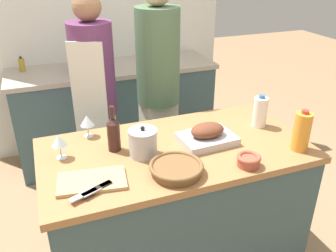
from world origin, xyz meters
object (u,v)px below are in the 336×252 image
object	(u,v)px
wine_bottle_green	(114,133)
milk_jug	(260,112)
wicker_basket	(176,168)
mixing_bowl	(249,160)
juice_jug	(302,131)
wine_glass_left	(87,121)
person_cook_aproned	(95,97)
condiment_bottle_tall	(22,65)
knife_chef	(93,190)
condiment_bottle_short	(151,53)
knife_paring	(98,188)
wine_glass_right	(59,141)
cutting_board	(92,181)
stand_mixer	(81,59)
person_cook_guest	(158,85)
roasting_pan	(207,135)
stock_pot	(143,143)

from	to	relation	value
wine_bottle_green	milk_jug	bearing A→B (deg)	-1.63
wicker_basket	wine_bottle_green	world-z (taller)	wine_bottle_green
mixing_bowl	juice_jug	distance (m)	0.37
wine_glass_left	person_cook_aproned	size ratio (longest dim) A/B	0.08
wine_bottle_green	condiment_bottle_tall	bearing A→B (deg)	105.95
knife_chef	person_cook_aproned	bearing A→B (deg)	78.99
wine_bottle_green	condiment_bottle_short	distance (m)	1.71
knife_paring	condiment_bottle_tall	xyz separation A→B (m)	(-0.30, 1.95, 0.07)
mixing_bowl	knife_chef	distance (m)	0.79
mixing_bowl	knife_chef	size ratio (longest dim) A/B	0.59
juice_jug	wine_glass_right	xyz separation A→B (m)	(-1.25, 0.37, -0.01)
knife_chef	person_cook_aproned	distance (m)	1.12
wine_bottle_green	knife_chef	xyz separation A→B (m)	(-0.18, -0.36, -0.08)
condiment_bottle_short	wine_glass_left	bearing A→B (deg)	-122.14
wine_glass_left	knife_chef	distance (m)	0.58
milk_jug	knife_paring	xyz separation A→B (m)	(-1.08, -0.33, -0.07)
wine_glass_right	condiment_bottle_tall	bearing A→B (deg)	96.16
cutting_board	juice_jug	distance (m)	1.14
wicker_basket	wine_glass_right	size ratio (longest dim) A/B	1.96
wicker_basket	milk_jug	xyz separation A→B (m)	(0.69, 0.31, 0.07)
condiment_bottle_tall	person_cook_aproned	xyz separation A→B (m)	(0.49, -0.86, -0.05)
knife_chef	person_cook_aproned	size ratio (longest dim) A/B	0.13
wine_bottle_green	knife_paring	world-z (taller)	wine_bottle_green
mixing_bowl	stand_mixer	xyz separation A→B (m)	(-0.58, 1.76, 0.12)
knife_paring	condiment_bottle_short	bearing A→B (deg)	64.92
cutting_board	juice_jug	world-z (taller)	juice_jug
wine_glass_right	juice_jug	bearing A→B (deg)	-16.66
wine_bottle_green	wine_glass_right	bearing A→B (deg)	177.01
stand_mixer	person_cook_guest	world-z (taller)	person_cook_guest
wine_glass_right	person_cook_guest	xyz separation A→B (m)	(0.79, 0.69, -0.02)
juice_jug	roasting_pan	bearing A→B (deg)	150.57
mixing_bowl	stock_pot	bearing A→B (deg)	148.06
condiment_bottle_short	wine_bottle_green	bearing A→B (deg)	-115.24
stock_pot	person_cook_aproned	bearing A→B (deg)	96.78
person_cook_guest	condiment_bottle_tall	bearing A→B (deg)	125.77
roasting_pan	juice_jug	size ratio (longest dim) A/B	1.36
juice_jug	milk_jug	distance (m)	0.33
roasting_pan	cutting_board	xyz separation A→B (m)	(-0.69, -0.16, -0.04)
mixing_bowl	wine_glass_right	world-z (taller)	wine_glass_right
wicker_basket	roasting_pan	bearing A→B (deg)	39.11
wine_glass_left	condiment_bottle_short	world-z (taller)	condiment_bottle_short
roasting_pan	person_cook_guest	bearing A→B (deg)	90.98
milk_jug	stand_mixer	world-z (taller)	stand_mixer
cutting_board	condiment_bottle_tall	bearing A→B (deg)	98.65
mixing_bowl	knife_paring	distance (m)	0.76
roasting_pan	juice_jug	distance (m)	0.51
knife_paring	condiment_bottle_short	world-z (taller)	condiment_bottle_short
wine_glass_right	knife_chef	distance (m)	0.40
mixing_bowl	knife_chef	xyz separation A→B (m)	(-0.79, 0.05, -0.01)
person_cook_guest	wine_bottle_green	bearing A→B (deg)	-136.67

